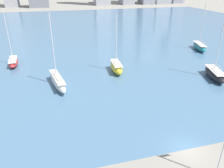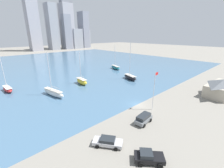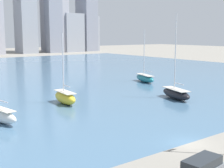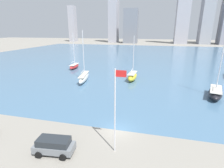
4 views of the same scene
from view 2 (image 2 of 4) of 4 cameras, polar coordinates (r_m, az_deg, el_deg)
ground_plane at (r=42.08m, az=9.58°, el=-7.73°), size 500.00×500.00×0.00m
harbor_water at (r=99.10m, az=-24.46°, el=6.05°), size 180.00×140.00×0.00m
boat_shed at (r=58.25m, az=36.26°, el=-1.17°), size 13.62×7.15×4.82m
flag_pole at (r=38.15m, az=15.73°, el=-2.13°), size 1.24×0.14×9.88m
distant_city_skyline at (r=206.57m, az=-23.78°, el=19.00°), size 197.20×21.55×67.84m
sailboat_white at (r=50.23m, az=-21.44°, el=-3.03°), size 3.57×10.16×13.48m
sailboat_black at (r=64.32m, az=6.92°, el=2.65°), size 4.69×8.54×15.61m
sailboat_yellow at (r=58.91m, az=-11.46°, el=1.04°), size 2.66×7.04×12.11m
sailboat_teal at (r=83.51m, az=1.30°, el=6.38°), size 4.58×8.92×12.98m
sailboat_red at (r=61.57m, az=-34.99°, el=-1.51°), size 2.56×7.29×12.58m
parked_pickup_black at (r=25.52m, az=13.70°, el=-25.34°), size 4.52×4.68×1.76m
parked_sedan_silver at (r=27.63m, az=-1.65°, el=-21.07°), size 4.65×5.31×1.48m
parked_suv_gray at (r=33.87m, az=11.92°, el=-12.72°), size 4.73×2.65×1.94m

